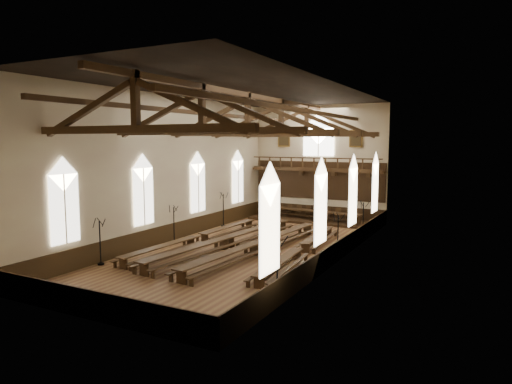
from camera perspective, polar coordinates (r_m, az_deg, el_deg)
ground at (r=29.39m, az=-1.00°, el=-7.18°), size 26.00×26.00×0.00m
room_walls at (r=28.57m, az=-1.03°, el=5.52°), size 26.00×26.00×26.00m
wainscot_band at (r=29.25m, az=-1.01°, el=-6.04°), size 12.00×26.00×1.20m
side_windows at (r=28.74m, az=-1.02°, el=0.09°), size 11.85×19.80×4.50m
end_window at (r=40.37m, az=7.83°, el=6.80°), size 2.80×0.12×3.80m
minstrels_gallery at (r=40.25m, az=7.65°, el=2.08°), size 11.80×1.24×3.70m
portraits at (r=40.37m, az=7.83°, el=6.63°), size 7.75×0.09×1.45m
roof_trusses at (r=28.60m, az=-1.04°, el=9.04°), size 11.70×25.70×2.80m
refectory_row_a at (r=30.68m, az=-7.26°, el=-5.67°), size 1.67×13.97×0.70m
refectory_row_b at (r=29.43m, az=-3.60°, el=-6.00°), size 2.34×15.04×0.81m
refectory_row_c at (r=28.13m, az=0.28°, el=-6.60°), size 2.15×14.84×0.79m
refectory_row_d at (r=27.64m, az=5.62°, el=-7.04°), size 1.85×13.74×0.67m
dais at (r=39.45m, az=7.32°, el=-3.58°), size 11.40×2.99×0.20m
high_table at (r=39.33m, az=7.33°, el=-2.47°), size 8.49×1.90×0.79m
high_chairs at (r=40.11m, az=7.74°, el=-2.48°), size 7.68×0.49×1.01m
candelabrum_left_near at (r=27.06m, az=-18.87°, el=-6.96°), size 0.76×0.81×2.66m
candelabrum_left_mid at (r=31.87m, az=-10.20°, el=-4.79°), size 0.75×0.76×2.54m
candelabrum_left_far at (r=37.06m, az=-4.10°, el=-3.00°), size 0.85×0.79×2.82m
candelabrum_right_near at (r=20.27m, az=2.67°, el=-10.90°), size 0.83×0.87×2.88m
candelabrum_right_mid at (r=28.14m, az=10.18°, el=-6.23°), size 0.75×0.79×2.61m
candelabrum_right_far at (r=33.74m, az=13.22°, el=-4.17°), size 0.77×0.81×2.67m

